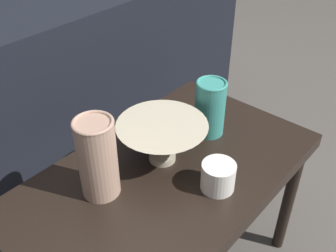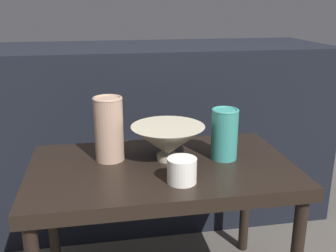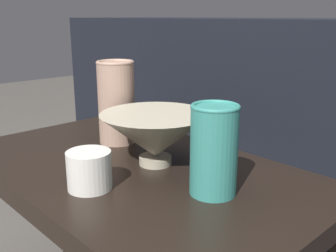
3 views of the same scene
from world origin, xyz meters
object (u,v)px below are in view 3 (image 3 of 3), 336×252
object	(u,v)px
vase_textured_left	(117,101)
vase_colorful_right	(214,149)
bowl	(155,136)
cup	(89,170)

from	to	relation	value
vase_textured_left	vase_colorful_right	world-z (taller)	vase_textured_left
bowl	vase_colorful_right	world-z (taller)	vase_colorful_right
bowl	cup	xyz separation A→B (m)	(0.01, -0.16, -0.03)
vase_textured_left	cup	xyz separation A→B (m)	(0.18, -0.20, -0.07)
bowl	cup	bearing A→B (deg)	-87.05
vase_textured_left	cup	size ratio (longest dim) A/B	2.48
vase_colorful_right	vase_textured_left	bearing A→B (deg)	171.44
bowl	vase_colorful_right	xyz separation A→B (m)	(0.17, -0.02, 0.02)
vase_textured_left	cup	distance (m)	0.27
bowl	vase_textured_left	size ratio (longest dim) A/B	1.14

